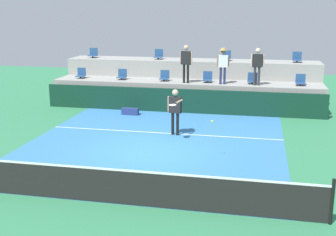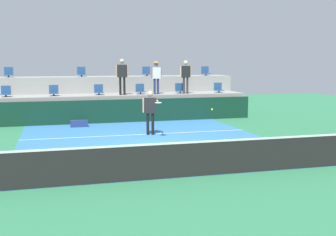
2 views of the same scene
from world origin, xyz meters
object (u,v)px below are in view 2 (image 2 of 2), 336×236
tennis_player (150,108)px  equipment_bag (79,124)px  spectator_in_grey (186,74)px  spectator_in_white (122,73)px  stadium_chair_upper_left (81,73)px  spectator_with_hat (156,74)px  tennis_ball (212,109)px  stadium_chair_lower_left (54,91)px  stadium_chair_upper_right (147,72)px  stadium_chair_lower_mid_right (140,90)px  stadium_chair_lower_far_left (6,92)px  stadium_chair_upper_far_left (9,73)px  stadium_chair_lower_mid_left (99,91)px  stadium_chair_lower_far_right (218,88)px  stadium_chair_upper_far_right (206,72)px  stadium_chair_lower_right (180,89)px

tennis_player → equipment_bag: (-2.62, 2.84, -0.93)m
spectator_in_grey → spectator_in_white: bearing=-180.0°
stadium_chair_upper_left → tennis_player: bearing=-72.0°
spectator_with_hat → tennis_ball: size_ratio=24.57×
stadium_chair_lower_left → stadium_chair_upper_right: bearing=19.8°
stadium_chair_lower_mid_right → stadium_chair_lower_far_left: bearing=180.0°
stadium_chair_upper_far_left → tennis_ball: stadium_chair_upper_far_left is taller
stadium_chair_lower_far_left → equipment_bag: size_ratio=0.68×
stadium_chair_lower_mid_left → stadium_chair_lower_mid_right: (2.10, 0.00, 0.00)m
spectator_with_hat → tennis_player: bearing=-106.4°
stadium_chair_upper_far_left → tennis_ball: bearing=-50.8°
stadium_chair_lower_far_right → tennis_ball: (-3.24, -7.41, -0.23)m
stadium_chair_upper_far_right → spectator_in_white: (-5.19, -2.18, 0.02)m
spectator_in_white → tennis_ball: 7.39m
stadium_chair_lower_left → stadium_chair_lower_mid_left: 2.17m
stadium_chair_lower_far_right → equipment_bag: (-7.51, -2.15, -1.31)m
stadium_chair_lower_far_right → spectator_with_hat: size_ratio=0.31×
spectator_in_white → stadium_chair_upper_far_left: bearing=158.3°
stadium_chair_lower_mid_left → tennis_ball: size_ratio=7.65×
stadium_chair_lower_mid_right → stadium_chair_lower_left: bearing=180.0°
stadium_chair_upper_far_left → stadium_chair_lower_left: bearing=-39.4°
stadium_chair_lower_mid_right → stadium_chair_lower_far_right: 4.29m
stadium_chair_upper_right → equipment_bag: stadium_chair_upper_right is taller
stadium_chair_lower_mid_right → tennis_player: 5.04m
stadium_chair_lower_mid_left → tennis_ball: stadium_chair_lower_mid_left is taller
stadium_chair_lower_mid_right → spectator_in_grey: spectator_in_grey is taller
stadium_chair_lower_far_left → tennis_player: 7.69m
stadium_chair_lower_far_right → stadium_chair_upper_right: bearing=153.1°
stadium_chair_lower_far_left → stadium_chair_lower_right: bearing=0.0°
stadium_chair_lower_far_right → spectator_with_hat: (-3.54, -0.38, 0.80)m
stadium_chair_lower_left → stadium_chair_upper_far_left: (-2.19, 1.80, 0.85)m
stadium_chair_upper_left → spectator_in_white: 2.85m
stadium_chair_upper_right → tennis_player: 7.03m
stadium_chair_lower_far_right → spectator_with_hat: spectator_with_hat is taller
stadium_chair_lower_left → stadium_chair_lower_mid_right: same height
spectator_in_grey → stadium_chair_lower_mid_left: bearing=175.0°
spectator_in_grey → stadium_chair_upper_left: bearing=156.9°
stadium_chair_lower_far_left → tennis_player: stadium_chair_lower_far_left is taller
stadium_chair_lower_far_left → equipment_bag: (3.22, -2.15, -1.31)m
stadium_chair_lower_right → spectator_with_hat: bearing=-164.3°
stadium_chair_lower_far_left → spectator_with_hat: size_ratio=0.31×
stadium_chair_upper_left → spectator_in_white: spectator_in_white is taller
stadium_chair_upper_far_left → equipment_bag: stadium_chair_upper_far_left is taller
stadium_chair_lower_far_left → spectator_in_white: 5.55m
stadium_chair_lower_mid_right → spectator_in_grey: 2.48m
stadium_chair_lower_mid_left → stadium_chair_upper_left: stadium_chair_upper_left is taller
stadium_chair_lower_far_left → stadium_chair_lower_mid_right: same height
spectator_with_hat → stadium_chair_lower_mid_left: bearing=172.3°
stadium_chair_upper_left → equipment_bag: bearing=-95.9°
stadium_chair_lower_right → stadium_chair_upper_left: 5.32m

